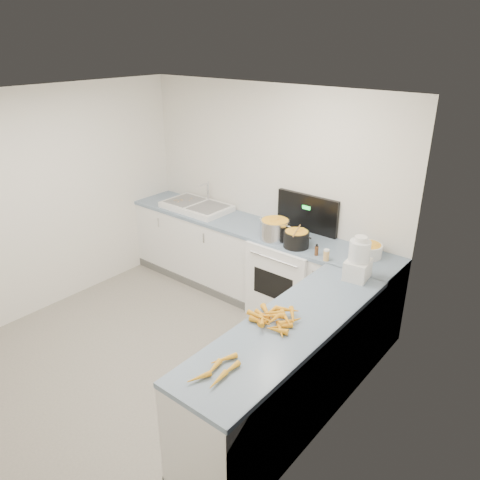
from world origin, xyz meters
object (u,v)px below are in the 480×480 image
Objects in this scene: stove at (290,276)px; black_pot at (296,240)px; steel_pot at (275,230)px; spice_jar at (326,256)px; mixing_bowl at (368,250)px; extract_bottle at (316,251)px; sink at (197,206)px; food_processor at (358,261)px.

stove is 0.58m from black_pot.
steel_pot reaches higher than spice_jar.
extract_bottle is (-0.40, -0.31, -0.02)m from mixing_bowl.
stove is at bearing -0.62° from sink.
sink is at bearing 173.38° from extract_bottle.
food_processor is (0.80, -0.23, 0.10)m from black_pot.
mixing_bowl reaches higher than extract_bottle.
extract_bottle is at bearing -7.67° from steel_pot.
food_processor reaches higher than sink.
stove is at bearing 156.53° from spice_jar.
stove reaches higher than extract_bottle.
stove is 4.26× the size of steel_pot.
extract_bottle is at bearing -9.88° from black_pot.
black_pot is (1.60, -0.17, 0.04)m from sink.
stove is 1.58× the size of sink.
spice_jar is (2.01, -0.26, 0.01)m from sink.
stove reaches higher than steel_pot.
steel_pot is 3.17× the size of spice_jar.
steel_pot is 0.30m from black_pot.
extract_bottle is 0.95× the size of spice_jar.
food_processor is (0.95, -0.39, 0.64)m from stove.
steel_pot is at bearing -166.73° from mixing_bowl.
mixing_bowl is at bearing 20.85° from black_pot.
stove reaches higher than sink.
mixing_bowl is (0.68, 0.26, -0.01)m from black_pot.
black_pot is 2.77× the size of extract_bottle.
food_processor is at bearing -21.98° from stove.
steel_pot is at bearing 170.57° from spice_jar.
extract_bottle is at bearing 163.32° from spice_jar.
steel_pot is 1.20× the size of black_pot.
black_pot is (0.29, -0.03, -0.02)m from steel_pot.
sink reaches higher than mixing_bowl.
sink is 2.10× the size of food_processor.
mixing_bowl is 0.52m from food_processor.
extract_bottle is 0.24× the size of food_processor.
food_processor reaches higher than mixing_bowl.
spice_jar is at bearing 160.14° from food_processor.
black_pot is 2.64× the size of spice_jar.
steel_pot is (-0.14, -0.13, 0.56)m from stove.
mixing_bowl is at bearing 51.85° from spice_jar.
steel_pot is at bearing 172.33° from extract_bottle.
stove reaches higher than spice_jar.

